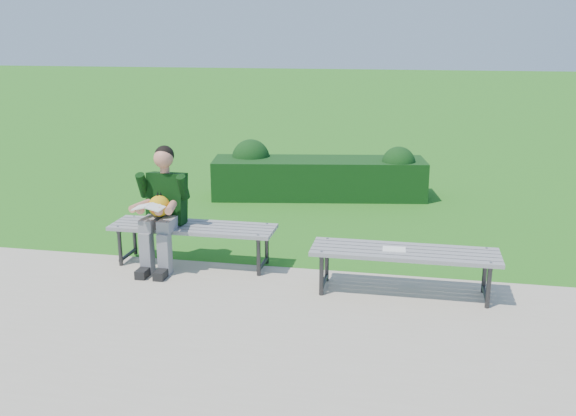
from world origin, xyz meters
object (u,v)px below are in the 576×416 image
object	(u,v)px
seated_boy	(162,205)
paper_sheet	(394,249)
hedge	(317,175)
bench_left	(193,230)
bench_right	(404,255)

from	to	relation	value
seated_boy	paper_sheet	distance (m)	2.51
hedge	bench_left	xyz separation A→B (m)	(-0.85, -3.35, 0.07)
bench_right	seated_boy	distance (m)	2.62
seated_boy	paper_sheet	world-z (taller)	seated_boy
bench_left	seated_boy	bearing A→B (deg)	-162.70
bench_right	paper_sheet	size ratio (longest dim) A/B	7.98
seated_boy	bench_right	bearing A→B (deg)	-6.48
hedge	paper_sheet	bearing A→B (deg)	-70.36
bench_left	bench_right	size ratio (longest dim) A/B	1.00
bench_right	seated_boy	xyz separation A→B (m)	(-2.58, 0.29, 0.30)
bench_right	paper_sheet	bearing A→B (deg)	180.00
bench_left	bench_right	bearing A→B (deg)	-9.62
bench_left	paper_sheet	bearing A→B (deg)	-10.05
hedge	bench_left	bearing A→B (deg)	-104.21
bench_right	seated_boy	size ratio (longest dim) A/B	1.37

